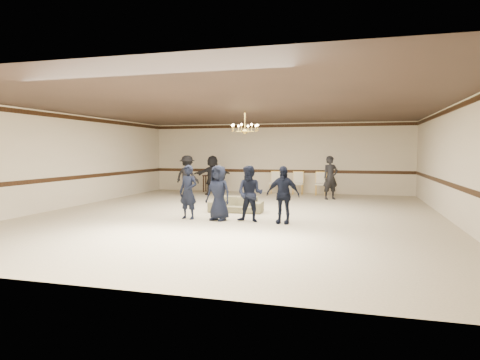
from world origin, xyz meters
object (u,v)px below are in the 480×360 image
object	(u,v)px
boy_b	(219,193)
settee	(236,204)
banquet_chair_left	(275,183)
boy_c	(250,194)
adult_right	(330,178)
boy_a	(188,192)
banquet_chair_right	(321,184)
boy_d	(283,195)
adult_mid	(212,175)
console_table	(213,184)
banquet_chair_mid	(298,183)
adult_left	(187,176)
chandelier	(245,121)

from	to	relation	value
boy_b	settee	xyz separation A→B (m)	(0.04, 1.63, -0.52)
banquet_chair_left	boy_c	bearing A→B (deg)	-82.36
adult_right	settee	bearing A→B (deg)	-152.93
boy_a	banquet_chair_right	xyz separation A→B (m)	(3.14, 7.37, -0.27)
boy_d	adult_mid	distance (m)	7.61
banquet_chair_right	console_table	bearing A→B (deg)	175.03
adult_mid	boy_d	bearing A→B (deg)	96.60
boy_c	boy_d	distance (m)	0.90
boy_d	boy_c	bearing A→B (deg)	-173.86
banquet_chair_left	banquet_chair_mid	size ratio (longest dim) A/B	1.00
adult_left	banquet_chair_mid	distance (m)	4.84
chandelier	banquet_chair_mid	distance (m)	5.86
chandelier	adult_left	xyz separation A→B (m)	(-3.48, 3.55, -2.01)
boy_d	banquet_chair_left	size ratio (longest dim) A/B	1.53
boy_a	adult_mid	size ratio (longest dim) A/B	0.88
boy_d	adult_left	world-z (taller)	adult_left
adult_right	boy_c	bearing A→B (deg)	-138.15
banquet_chair_mid	banquet_chair_right	xyz separation A→B (m)	(1.00, 0.00, 0.00)
adult_left	console_table	world-z (taller)	adult_left
boy_b	console_table	size ratio (longest dim) A/B	1.61
banquet_chair_mid	settee	bearing A→B (deg)	-98.06
boy_a	boy_c	distance (m)	1.80
banquet_chair_mid	adult_right	bearing A→B (deg)	-39.69
banquet_chair_mid	banquet_chair_right	size ratio (longest dim) A/B	1.00
boy_d	banquet_chair_left	xyz separation A→B (m)	(-1.56, 7.37, -0.27)
boy_a	banquet_chair_mid	world-z (taller)	boy_a
adult_left	banquet_chair_mid	world-z (taller)	adult_left
boy_d	banquet_chair_mid	size ratio (longest dim) A/B	1.53
boy_b	boy_c	distance (m)	0.90
console_table	banquet_chair_right	bearing A→B (deg)	-7.56
boy_d	settee	world-z (taller)	boy_d
settee	banquet_chair_mid	size ratio (longest dim) A/B	1.68
boy_b	boy_d	bearing A→B (deg)	14.72
chandelier	adult_mid	xyz separation A→B (m)	(-2.58, 4.25, -2.01)
boy_c	banquet_chair_left	world-z (taller)	boy_c
settee	adult_mid	size ratio (longest dim) A/B	0.97
boy_d	adult_mid	bearing A→B (deg)	129.39
boy_a	boy_d	bearing A→B (deg)	11.72
adult_mid	banquet_chair_mid	world-z (taller)	adult_mid
adult_mid	adult_right	world-z (taller)	same
chandelier	adult_mid	size ratio (longest dim) A/B	0.54
adult_left	banquet_chair_left	xyz separation A→B (m)	(3.51, 1.71, -0.37)
chandelier	banquet_chair_right	distance (m)	6.12
adult_mid	banquet_chair_mid	xyz separation A→B (m)	(3.61, 1.01, -0.37)
boy_c	boy_d	world-z (taller)	same
adult_mid	banquet_chair_left	world-z (taller)	adult_mid
settee	adult_left	bearing A→B (deg)	127.13
boy_a	banquet_chair_right	size ratio (longest dim) A/B	1.53
chandelier	boy_d	xyz separation A→B (m)	(1.60, -2.11, -2.11)
banquet_chair_left	console_table	bearing A→B (deg)	178.72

